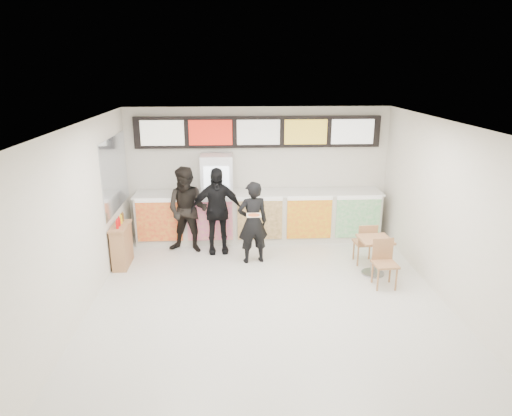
{
  "coord_description": "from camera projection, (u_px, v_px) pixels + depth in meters",
  "views": [
    {
      "loc": [
        -0.58,
        -6.8,
        3.84
      ],
      "look_at": [
        -0.16,
        1.2,
        1.36
      ],
      "focal_mm": 32.0,
      "sensor_mm": 36.0,
      "label": 1
    }
  ],
  "objects": [
    {
      "name": "wall_left",
      "position": [
        77.0,
        225.0,
        7.06
      ],
      "size": [
        0.0,
        7.0,
        7.0
      ],
      "primitive_type": "plane",
      "rotation": [
        1.57,
        0.0,
        1.57
      ],
      "color": "silver",
      "rests_on": "floor"
    },
    {
      "name": "mirror_panel",
      "position": [
        115.0,
        174.0,
        9.32
      ],
      "size": [
        0.01,
        2.0,
        1.5
      ],
      "primitive_type": "cube",
      "color": "#B2B7BF",
      "rests_on": "wall_left"
    },
    {
      "name": "wall_back",
      "position": [
        258.0,
        173.0,
        10.54
      ],
      "size": [
        6.0,
        0.0,
        6.0
      ],
      "primitive_type": "plane",
      "rotation": [
        1.57,
        0.0,
        0.0
      ],
      "color": "silver",
      "rests_on": "floor"
    },
    {
      "name": "customer_mid",
      "position": [
        216.0,
        211.0,
        9.64
      ],
      "size": [
        1.13,
        0.56,
        1.86
      ],
      "primitive_type": "imported",
      "rotation": [
        0.0,
        0.0,
        0.1
      ],
      "color": "black",
      "rests_on": "floor"
    },
    {
      "name": "service_counter",
      "position": [
        259.0,
        216.0,
        10.43
      ],
      "size": [
        5.56,
        0.77,
        1.14
      ],
      "color": "silver",
      "rests_on": "floor"
    },
    {
      "name": "customer_main",
      "position": [
        253.0,
        222.0,
        9.16
      ],
      "size": [
        0.69,
        0.53,
        1.7
      ],
      "primitive_type": "imported",
      "rotation": [
        0.0,
        0.0,
        3.35
      ],
      "color": "black",
      "rests_on": "floor"
    },
    {
      "name": "cafe_table",
      "position": [
        375.0,
        249.0,
        8.7
      ],
      "size": [
        0.62,
        1.51,
        0.87
      ],
      "rotation": [
        0.0,
        0.0,
        0.07
      ],
      "color": "tan",
      "rests_on": "floor"
    },
    {
      "name": "floor",
      "position": [
        269.0,
        306.0,
        7.65
      ],
      "size": [
        7.0,
        7.0,
        0.0
      ],
      "primitive_type": "plane",
      "color": "beige",
      "rests_on": "ground"
    },
    {
      "name": "pizza_slice",
      "position": [
        254.0,
        215.0,
        8.64
      ],
      "size": [
        0.36,
        0.36,
        0.02
      ],
      "color": "beige",
      "rests_on": "customer_main"
    },
    {
      "name": "condiment_ledge",
      "position": [
        122.0,
        245.0,
        9.1
      ],
      "size": [
        0.31,
        0.76,
        1.02
      ],
      "color": "tan",
      "rests_on": "floor"
    },
    {
      "name": "ceiling",
      "position": [
        271.0,
        126.0,
        6.76
      ],
      "size": [
        7.0,
        7.0,
        0.0
      ],
      "primitive_type": "plane",
      "rotation": [
        3.14,
        0.0,
        0.0
      ],
      "color": "white",
      "rests_on": "wall_back"
    },
    {
      "name": "menu_board",
      "position": [
        258.0,
        132.0,
        10.18
      ],
      "size": [
        5.5,
        0.14,
        0.7
      ],
      "color": "black",
      "rests_on": "wall_back"
    },
    {
      "name": "wall_right",
      "position": [
        455.0,
        218.0,
        7.35
      ],
      "size": [
        0.0,
        7.0,
        7.0
      ],
      "primitive_type": "plane",
      "rotation": [
        1.57,
        0.0,
        -1.57
      ],
      "color": "silver",
      "rests_on": "floor"
    },
    {
      "name": "customer_left",
      "position": [
        187.0,
        210.0,
        9.68
      ],
      "size": [
        1.04,
        0.89,
        1.86
      ],
      "primitive_type": "imported",
      "rotation": [
        0.0,
        0.0,
        -0.23
      ],
      "color": "black",
      "rests_on": "floor"
    },
    {
      "name": "drinks_fridge",
      "position": [
        218.0,
        199.0,
        10.27
      ],
      "size": [
        0.7,
        0.67,
        2.0
      ],
      "color": "white",
      "rests_on": "floor"
    }
  ]
}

